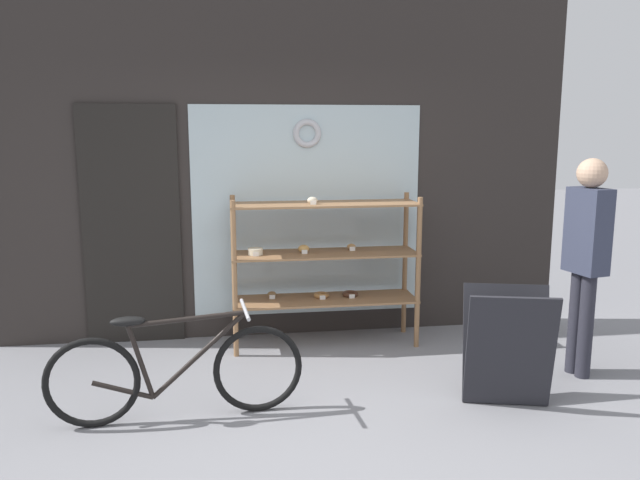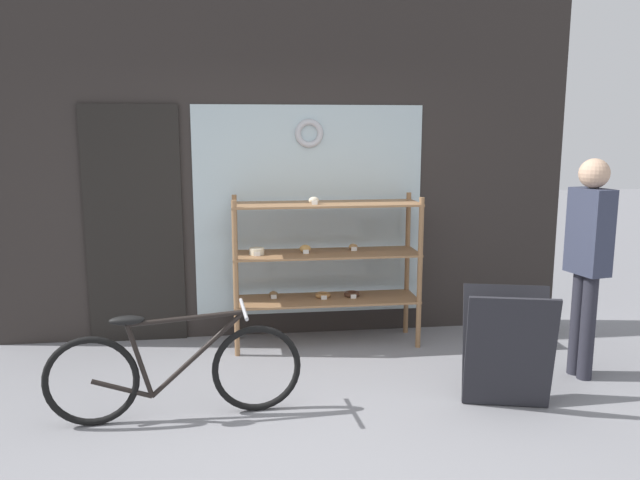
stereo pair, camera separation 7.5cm
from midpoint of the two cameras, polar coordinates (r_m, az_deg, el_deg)
name	(u,v)px [view 1 (the left image)]	position (r m, az deg, el deg)	size (l,w,h in m)	color
ground_plane	(324,461)	(3.82, -0.25, -19.58)	(30.00, 30.00, 0.00)	gray
storefront_facade	(280,173)	(5.66, -4.07, 6.16)	(5.22, 0.13, 3.07)	#2D2826
display_case	(323,257)	(5.44, -0.09, -1.60)	(1.62, 0.45, 1.32)	#8E6642
bicycle	(176,372)	(4.27, -13.54, -11.63)	(1.66, 0.46, 0.73)	black
sandwich_board	(508,348)	(4.51, 16.33, -9.42)	(0.66, 0.51, 0.81)	#232328
pedestrian	(586,250)	(5.10, 22.78, -0.82)	(0.24, 0.35, 1.68)	#282833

